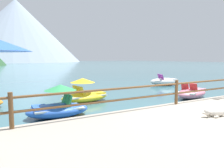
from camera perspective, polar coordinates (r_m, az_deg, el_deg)
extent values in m
plane|color=#3D6B75|center=(45.06, -22.53, 3.42)|extent=(200.00, 200.00, 0.00)
cylinder|color=brown|center=(6.25, -24.51, -6.23)|extent=(0.12, 0.12, 0.95)
cylinder|color=brown|center=(9.06, 16.21, -2.02)|extent=(0.12, 0.12, 0.95)
cylinder|color=brown|center=(9.01, 16.28, 0.07)|extent=(23.80, 0.07, 0.07)
cylinder|color=brown|center=(9.06, 16.20, -2.32)|extent=(23.80, 0.07, 0.07)
ellipsoid|color=beige|center=(7.68, 25.35, -6.64)|extent=(0.68, 0.41, 0.24)
sphere|color=beige|center=(7.43, 23.17, -6.66)|extent=(0.20, 0.20, 0.20)
ellipsoid|color=beige|center=(7.37, 22.49, -6.90)|extent=(0.14, 0.11, 0.08)
ellipsoid|color=beige|center=(7.72, 23.63, -7.11)|extent=(0.21, 0.12, 0.07)
ellipsoid|color=beige|center=(7.48, 25.22, -7.62)|extent=(0.21, 0.12, 0.07)
ellipsoid|color=pink|center=(13.02, 19.79, -2.24)|extent=(2.62, 1.78, 0.54)
cube|color=silver|center=(13.01, 19.81, -1.83)|extent=(2.06, 1.44, 0.06)
cube|color=red|center=(12.74, 20.48, -1.71)|extent=(0.49, 0.49, 0.08)
cube|color=red|center=(12.55, 20.19, -0.80)|extent=(0.30, 0.44, 0.43)
cube|color=red|center=(12.93, 18.53, -1.51)|extent=(0.49, 0.49, 0.08)
cube|color=red|center=(12.74, 18.22, -0.62)|extent=(0.30, 0.44, 0.43)
cube|color=pink|center=(13.60, 20.95, -1.26)|extent=(0.73, 0.95, 0.12)
ellipsoid|color=white|center=(18.49, 13.37, 0.62)|extent=(2.69, 1.92, 0.59)
cube|color=silver|center=(18.48, 13.38, 0.94)|extent=(2.12, 1.55, 0.06)
cube|color=purple|center=(18.18, 13.21, 1.07)|extent=(0.50, 0.50, 0.08)
cube|color=purple|center=(18.08, 12.71, 1.75)|extent=(0.32, 0.44, 0.43)
cube|color=purple|center=(18.62, 12.55, 1.21)|extent=(0.50, 0.50, 0.08)
cube|color=purple|center=(18.52, 12.07, 1.88)|extent=(0.32, 0.44, 0.43)
cube|color=white|center=(18.78, 15.22, 1.16)|extent=(0.78, 0.98, 0.12)
ellipsoid|color=blue|center=(8.62, -13.73, -6.58)|extent=(2.38, 1.39, 0.51)
cube|color=silver|center=(8.60, -13.74, -6.00)|extent=(1.86, 1.14, 0.06)
cube|color=#339956|center=(8.87, -13.06, -5.14)|extent=(0.42, 0.42, 0.08)
cube|color=#339956|center=(8.87, -11.97, -3.66)|extent=(0.23, 0.41, 0.43)
cube|color=#339956|center=(8.39, -12.19, -5.79)|extent=(0.42, 0.42, 0.08)
cube|color=#339956|center=(8.40, -11.04, -4.22)|extent=(0.23, 0.41, 0.43)
cube|color=blue|center=(8.47, -17.95, -5.92)|extent=(0.56, 0.91, 0.12)
cone|color=#339956|center=(8.50, -13.13, -0.87)|extent=(1.27, 1.27, 0.22)
ellipsoid|color=yellow|center=(11.32, -6.92, -3.33)|extent=(2.72, 1.64, 0.49)
cube|color=silver|center=(11.30, -6.93, -2.90)|extent=(2.13, 1.33, 0.06)
cube|color=yellow|center=(10.97, -7.07, -2.82)|extent=(0.45, 0.45, 0.08)
cube|color=yellow|center=(10.85, -7.89, -1.77)|extent=(0.26, 0.42, 0.43)
cube|color=yellow|center=(11.41, -8.44, -2.48)|extent=(0.45, 0.45, 0.08)
cube|color=yellow|center=(11.29, -9.25, -1.46)|extent=(0.26, 0.42, 0.43)
cube|color=yellow|center=(11.68, -3.99, -2.26)|extent=(0.69, 0.98, 0.12)
cone|color=yellow|center=(11.13, -7.54, 0.94)|extent=(1.39, 1.39, 0.22)
cone|color=#93A3B7|center=(130.16, -23.32, 12.42)|extent=(65.60, 65.60, 32.62)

